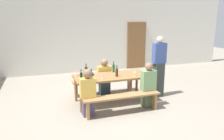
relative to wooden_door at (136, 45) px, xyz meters
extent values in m
plane|color=gray|center=(-2.45, -3.66, -1.05)|extent=(24.00, 24.00, 0.00)
cube|color=silver|center=(-2.45, 0.14, 0.55)|extent=(14.00, 0.20, 3.20)
cube|color=brown|center=(0.00, 0.00, 0.00)|extent=(0.90, 0.06, 2.10)
cube|color=olive|center=(-2.45, -3.66, -0.33)|extent=(2.00, 0.90, 0.05)
cylinder|color=olive|center=(-3.37, -4.04, -0.70)|extent=(0.07, 0.07, 0.70)
cylinder|color=olive|center=(-1.53, -4.04, -0.70)|extent=(0.07, 0.07, 0.70)
cylinder|color=olive|center=(-3.37, -3.27, -0.70)|extent=(0.07, 0.07, 0.70)
cylinder|color=olive|center=(-1.53, -3.27, -0.70)|extent=(0.07, 0.07, 0.70)
cube|color=#9E7247|center=(-2.45, -4.40, -0.62)|extent=(1.90, 0.30, 0.04)
cube|color=#9E7247|center=(-3.30, -4.40, -0.84)|extent=(0.06, 0.24, 0.41)
cube|color=#9E7247|center=(-1.60, -4.40, -0.84)|extent=(0.06, 0.24, 0.41)
cube|color=#9E7247|center=(-2.45, -2.91, -0.62)|extent=(1.90, 0.30, 0.04)
cube|color=#9E7247|center=(-3.30, -2.91, -0.84)|extent=(0.06, 0.24, 0.41)
cube|color=#9E7247|center=(-1.60, -2.91, -0.84)|extent=(0.06, 0.24, 0.41)
cylinder|color=#194723|center=(-2.28, -3.30, -0.19)|extent=(0.07, 0.07, 0.21)
cylinder|color=#194723|center=(-2.28, -3.30, -0.05)|extent=(0.02, 0.02, 0.08)
cylinder|color=black|center=(-2.28, -3.30, -0.01)|extent=(0.03, 0.03, 0.01)
cylinder|color=#194723|center=(-3.10, -4.03, -0.19)|extent=(0.07, 0.07, 0.22)
cylinder|color=#194723|center=(-3.10, -4.03, -0.04)|extent=(0.03, 0.03, 0.08)
cylinder|color=black|center=(-3.10, -4.03, 0.01)|extent=(0.03, 0.03, 0.01)
cylinder|color=#143319|center=(-3.32, -3.89, -0.20)|extent=(0.07, 0.07, 0.20)
cylinder|color=#143319|center=(-3.32, -3.89, -0.06)|extent=(0.02, 0.02, 0.07)
cylinder|color=black|center=(-3.32, -3.89, -0.02)|extent=(0.03, 0.03, 0.01)
cylinder|color=#332814|center=(-2.36, -3.78, -0.20)|extent=(0.07, 0.07, 0.20)
cylinder|color=#332814|center=(-2.36, -3.78, -0.06)|extent=(0.02, 0.02, 0.08)
cylinder|color=black|center=(-2.36, -3.78, -0.01)|extent=(0.03, 0.03, 0.01)
cylinder|color=#332814|center=(-3.07, -3.29, -0.20)|extent=(0.08, 0.08, 0.20)
cylinder|color=#332814|center=(-3.07, -3.29, -0.06)|extent=(0.03, 0.03, 0.08)
cylinder|color=black|center=(-3.07, -3.29, -0.02)|extent=(0.03, 0.03, 0.01)
cylinder|color=silver|center=(-2.79, -3.87, -0.30)|extent=(0.06, 0.06, 0.01)
cylinder|color=silver|center=(-2.79, -3.87, -0.26)|extent=(0.01, 0.01, 0.07)
cone|color=#D18C93|center=(-2.79, -3.87, -0.18)|extent=(0.08, 0.08, 0.09)
cylinder|color=silver|center=(-3.00, -3.75, -0.30)|extent=(0.06, 0.06, 0.01)
cylinder|color=silver|center=(-3.00, -3.75, -0.26)|extent=(0.01, 0.01, 0.07)
cone|color=maroon|center=(-3.00, -3.75, -0.18)|extent=(0.08, 0.08, 0.10)
cylinder|color=silver|center=(-3.36, -3.35, -0.30)|extent=(0.06, 0.06, 0.01)
cylinder|color=silver|center=(-3.36, -3.35, -0.25)|extent=(0.01, 0.01, 0.08)
cone|color=#D18C93|center=(-3.36, -3.35, -0.17)|extent=(0.08, 0.08, 0.09)
cylinder|color=silver|center=(-1.91, -3.92, -0.30)|extent=(0.06, 0.06, 0.01)
cylinder|color=silver|center=(-1.91, -3.92, -0.25)|extent=(0.01, 0.01, 0.09)
cone|color=beige|center=(-1.91, -3.92, -0.17)|extent=(0.07, 0.07, 0.08)
cube|color=#4C445F|center=(-3.25, -4.25, -0.83)|extent=(0.27, 0.24, 0.45)
cube|color=gold|center=(-3.25, -4.25, -0.37)|extent=(0.36, 0.20, 0.45)
sphere|color=#846047|center=(-3.25, -4.25, -0.04)|extent=(0.21, 0.21, 0.21)
cube|color=#445238|center=(-1.69, -4.25, -0.83)|extent=(0.27, 0.24, 0.45)
cube|color=#729966|center=(-1.69, -4.25, -0.34)|extent=(0.36, 0.20, 0.51)
sphere|color=#846047|center=(-1.69, -4.25, 0.01)|extent=(0.19, 0.19, 0.19)
cube|color=#293C46|center=(-2.48, -3.06, -0.83)|extent=(0.30, 0.24, 0.45)
cube|color=gold|center=(-2.48, -3.06, -0.38)|extent=(0.40, 0.20, 0.43)
sphere|color=#846047|center=(-2.48, -3.06, -0.06)|extent=(0.21, 0.21, 0.21)
cube|color=#2E3433|center=(-1.04, -3.66, -0.55)|extent=(0.27, 0.24, 0.99)
cube|color=#384C8C|center=(-1.04, -3.66, 0.23)|extent=(0.36, 0.20, 0.57)
sphere|color=beige|center=(-1.04, -3.66, 0.62)|extent=(0.19, 0.19, 0.19)
camera|label=1|loc=(-4.25, -8.83, 1.14)|focal=34.13mm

